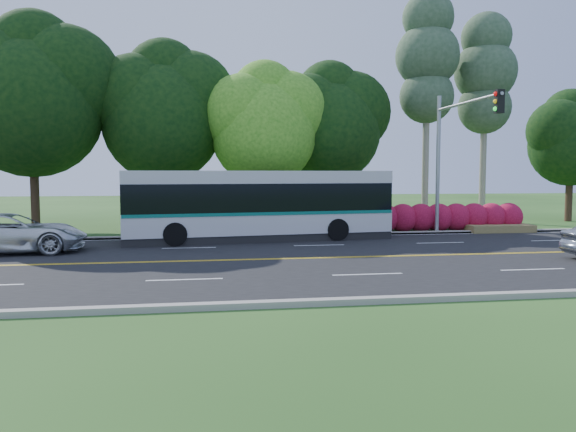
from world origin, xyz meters
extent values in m
plane|color=#244717|center=(0.00, 0.00, 0.00)|extent=(120.00, 120.00, 0.00)
cube|color=black|center=(0.00, 0.00, 0.01)|extent=(60.00, 14.00, 0.02)
cube|color=#9C978C|center=(0.00, 7.15, 0.07)|extent=(60.00, 0.30, 0.15)
cube|color=#9C978C|center=(0.00, -7.15, 0.07)|extent=(60.00, 0.30, 0.15)
cube|color=#244717|center=(0.00, 9.00, 0.05)|extent=(60.00, 4.00, 0.10)
cube|color=gold|center=(0.00, -0.08, 0.02)|extent=(57.00, 0.10, 0.00)
cube|color=gold|center=(0.00, 0.08, 0.02)|extent=(57.00, 0.10, 0.00)
cube|color=silver|center=(-6.00, -3.50, 0.02)|extent=(2.20, 0.12, 0.00)
cube|color=silver|center=(-0.50, -3.50, 0.02)|extent=(2.20, 0.12, 0.00)
cube|color=silver|center=(5.00, -3.50, 0.02)|extent=(2.20, 0.12, 0.00)
cube|color=silver|center=(-11.50, 3.50, 0.02)|extent=(2.20, 0.12, 0.00)
cube|color=silver|center=(-6.00, 3.50, 0.02)|extent=(2.20, 0.12, 0.00)
cube|color=silver|center=(-0.50, 3.50, 0.02)|extent=(2.20, 0.12, 0.00)
cube|color=silver|center=(5.00, 3.50, 0.02)|extent=(2.20, 0.12, 0.00)
cube|color=silver|center=(10.50, 3.50, 0.02)|extent=(2.20, 0.12, 0.00)
cube|color=silver|center=(0.00, 6.85, 0.02)|extent=(57.00, 0.12, 0.00)
cube|color=silver|center=(0.00, -6.85, 0.02)|extent=(57.00, 0.12, 0.00)
cylinder|color=#322116|center=(-14.00, 11.00, 1.98)|extent=(0.44, 0.44, 3.96)
sphere|color=black|center=(-14.00, 11.00, 6.48)|extent=(7.20, 7.20, 7.20)
sphere|color=black|center=(-12.38, 11.30, 7.92)|extent=(5.76, 5.76, 5.76)
sphere|color=black|center=(-15.44, 10.80, 7.74)|extent=(5.40, 5.40, 5.40)
sphere|color=black|center=(-13.90, 11.40, 9.18)|extent=(4.68, 4.68, 4.68)
cylinder|color=#322116|center=(-7.50, 12.00, 1.80)|extent=(0.44, 0.44, 3.60)
sphere|color=black|center=(-7.50, 12.00, 5.91)|extent=(6.60, 6.60, 6.60)
sphere|color=black|center=(-6.02, 12.30, 7.23)|extent=(5.28, 5.28, 5.28)
sphere|color=black|center=(-8.82, 11.80, 7.06)|extent=(4.95, 4.95, 4.95)
sphere|color=black|center=(-7.40, 12.40, 8.38)|extent=(4.29, 4.29, 4.29)
cylinder|color=#322116|center=(-2.00, 11.00, 1.62)|extent=(0.44, 0.44, 3.24)
sphere|color=#35821A|center=(-2.00, 11.00, 5.27)|extent=(5.80, 5.80, 5.80)
sphere|color=#35821A|center=(-0.69, 11.30, 6.43)|extent=(4.64, 4.64, 4.64)
sphere|color=#35821A|center=(-3.16, 10.80, 6.29)|extent=(4.35, 4.35, 4.35)
sphere|color=#35821A|center=(-1.90, 11.40, 7.45)|extent=(3.77, 3.77, 3.77)
cylinder|color=#322116|center=(2.00, 12.50, 1.71)|extent=(0.44, 0.44, 3.42)
sphere|color=black|center=(2.00, 12.50, 5.52)|extent=(6.00, 6.00, 6.00)
sphere|color=black|center=(3.35, 12.80, 6.72)|extent=(4.80, 4.80, 4.80)
sphere|color=black|center=(0.80, 12.30, 6.57)|extent=(4.50, 4.50, 4.50)
sphere|color=black|center=(2.10, 12.90, 7.77)|extent=(3.90, 3.90, 3.90)
cylinder|color=gray|center=(8.00, 12.50, 4.90)|extent=(0.40, 0.40, 9.80)
sphere|color=#2F4B2F|center=(8.00, 12.50, 7.70)|extent=(3.23, 3.23, 3.23)
sphere|color=#2F4B2F|center=(8.00, 12.50, 10.08)|extent=(3.80, 3.80, 3.80)
sphere|color=#2F4B2F|center=(8.00, 12.50, 12.32)|extent=(3.04, 3.04, 3.04)
cylinder|color=gray|center=(12.00, 13.00, 4.55)|extent=(0.40, 0.40, 9.10)
sphere|color=#2F4B2F|center=(12.00, 13.00, 7.15)|extent=(3.23, 3.23, 3.23)
sphere|color=#2F4B2F|center=(12.00, 13.00, 9.36)|extent=(3.80, 3.80, 3.80)
sphere|color=#2F4B2F|center=(12.00, 13.00, 11.44)|extent=(3.04, 3.04, 3.04)
cylinder|color=#322116|center=(18.00, 13.00, 1.53)|extent=(0.44, 0.44, 3.06)
sphere|color=black|center=(18.00, 13.00, 4.88)|extent=(5.20, 5.20, 5.20)
sphere|color=black|center=(16.96, 12.80, 5.79)|extent=(3.90, 3.90, 3.90)
sphere|color=black|center=(18.10, 13.40, 6.83)|extent=(3.38, 3.38, 3.38)
sphere|color=maroon|center=(3.00, 8.20, 0.75)|extent=(1.50, 1.50, 1.50)
sphere|color=maroon|center=(4.00, 8.20, 0.75)|extent=(1.50, 1.50, 1.50)
sphere|color=maroon|center=(5.00, 8.20, 0.75)|extent=(1.50, 1.50, 1.50)
sphere|color=maroon|center=(6.00, 8.20, 0.75)|extent=(1.50, 1.50, 1.50)
sphere|color=maroon|center=(7.00, 8.20, 0.75)|extent=(1.50, 1.50, 1.50)
sphere|color=maroon|center=(8.00, 8.20, 0.75)|extent=(1.50, 1.50, 1.50)
sphere|color=maroon|center=(9.00, 8.20, 0.75)|extent=(1.50, 1.50, 1.50)
sphere|color=maroon|center=(10.00, 8.20, 0.75)|extent=(1.50, 1.50, 1.50)
sphere|color=maroon|center=(11.00, 8.20, 0.75)|extent=(1.50, 1.50, 1.50)
cube|color=olive|center=(10.00, 7.40, 0.20)|extent=(3.50, 1.40, 0.40)
cylinder|color=#969A9F|center=(6.50, 7.30, 3.50)|extent=(0.20, 0.20, 7.00)
cylinder|color=#969A9F|center=(6.50, 4.30, 6.30)|extent=(0.14, 6.00, 0.14)
cube|color=black|center=(6.50, 1.50, 6.00)|extent=(0.32, 0.28, 0.95)
sphere|color=red|center=(6.33, 1.50, 6.30)|extent=(0.18, 0.18, 0.18)
sphere|color=yellow|center=(6.33, 1.50, 6.00)|extent=(0.18, 0.18, 0.18)
sphere|color=#19D833|center=(6.33, 1.50, 5.70)|extent=(0.18, 0.18, 0.18)
cube|color=silver|center=(-2.85, 5.80, 0.88)|extent=(12.40, 3.98, 1.01)
cube|color=black|center=(-2.85, 5.80, 2.01)|extent=(12.35, 4.02, 1.26)
cube|color=silver|center=(-2.85, 5.80, 2.93)|extent=(12.40, 3.98, 0.57)
cube|color=#0C6C5F|center=(-2.85, 5.80, 1.32)|extent=(12.35, 4.03, 0.14)
cube|color=black|center=(-8.87, 5.10, 2.11)|extent=(0.34, 2.37, 1.73)
cube|color=#19E54C|center=(-8.86, 5.10, 3.08)|extent=(0.23, 1.55, 0.22)
cube|color=black|center=(-2.85, 5.80, 0.20)|extent=(12.39, 3.88, 0.36)
cylinder|color=black|center=(-6.58, 4.14, 0.53)|extent=(1.04, 0.40, 1.02)
cylinder|color=black|center=(-6.87, 6.55, 0.53)|extent=(1.04, 0.40, 1.02)
cylinder|color=black|center=(0.68, 4.99, 0.53)|extent=(1.04, 0.40, 1.02)
cylinder|color=black|center=(0.40, 7.40, 0.53)|extent=(1.04, 0.40, 1.02)
imported|color=silver|center=(-12.74, 3.09, 0.79)|extent=(5.73, 3.01, 1.54)
camera|label=1|loc=(-5.55, -19.85, 3.10)|focal=35.00mm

